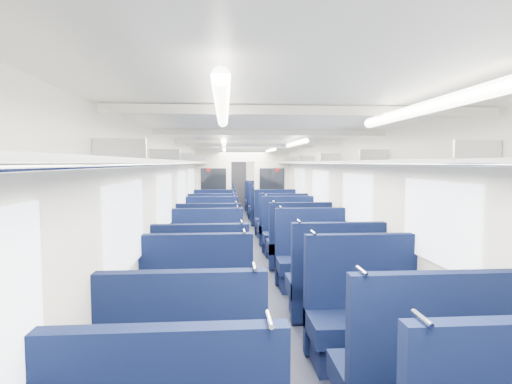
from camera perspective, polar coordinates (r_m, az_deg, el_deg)
floor at (r=8.98m, az=-0.82°, el=-8.54°), size 2.80×18.00×0.01m
ceiling at (r=8.77m, az=-0.84°, el=6.62°), size 2.80×18.00×0.01m
wall_left at (r=8.82m, az=-9.94°, el=-1.09°), size 0.02×18.00×2.35m
dado_left at (r=8.93m, az=-9.78°, el=-6.37°), size 0.03×17.90×0.70m
wall_right at (r=8.99m, az=8.11°, el=-0.98°), size 0.02×18.00×2.35m
dado_right at (r=9.10m, az=7.97°, el=-6.16°), size 0.03×17.90×0.70m
wall_far at (r=17.77m, az=-2.61°, el=1.54°), size 2.80×0.02×2.35m
luggage_rack_left at (r=8.77m, az=-8.79°, el=4.11°), size 0.36×17.40×0.18m
luggage_rack_right at (r=8.92m, az=6.99°, el=4.13°), size 0.36×17.40×0.18m
windows at (r=8.32m, az=-0.64°, el=0.35°), size 2.78×15.60×0.75m
ceiling_fittings at (r=8.51m, az=-0.73°, el=6.29°), size 2.70×16.06×0.11m
end_door at (r=17.72m, az=-2.60°, el=0.97°), size 0.75×0.06×2.00m
bulkhead at (r=12.33m, az=-1.84°, el=0.69°), size 2.80×0.10×2.35m
seat_4 at (r=3.27m, az=-9.83°, el=-24.60°), size 1.15×0.63×1.28m
seat_5 at (r=3.41m, az=21.75°, el=-23.58°), size 1.15×0.63×1.28m
seat_6 at (r=4.28m, az=-8.34°, el=-17.44°), size 1.15×0.63×1.28m
seat_7 at (r=4.37m, az=14.89°, el=-17.11°), size 1.15×0.63×1.28m
seat_8 at (r=5.21m, az=-7.57°, el=-13.48°), size 1.15×0.63×1.28m
seat_9 at (r=5.38m, az=10.86°, el=-12.95°), size 1.15×0.63×1.28m
seat_10 at (r=6.50m, az=-6.90°, el=-9.91°), size 1.15×0.63×1.28m
seat_11 at (r=6.57m, az=7.92°, el=-9.77°), size 1.15×0.63×1.28m
seat_12 at (r=7.58m, az=-6.53°, el=-7.89°), size 1.15×0.63×1.28m
seat_13 at (r=7.76m, az=5.95°, el=-7.60°), size 1.15×0.63×1.28m
seat_14 at (r=8.73m, az=-6.24°, el=-6.29°), size 1.15×0.63×1.28m
seat_15 at (r=8.82m, az=4.67°, el=-6.17°), size 1.15×0.63×1.28m
seat_16 at (r=9.85m, az=-6.02°, el=-5.10°), size 1.15×0.63×1.28m
seat_17 at (r=9.85m, az=3.70°, el=-5.08°), size 1.15×0.63×1.28m
seat_18 at (r=10.95m, az=-5.85°, el=-4.17°), size 1.15×0.63×1.28m
seat_19 at (r=10.99m, az=2.85°, el=-4.12°), size 1.15×0.63×1.28m
seat_20 at (r=12.91m, az=-5.62°, el=-2.92°), size 1.15×0.63×1.28m
seat_21 at (r=12.91m, az=1.76°, el=-2.89°), size 1.15×0.63×1.28m
seat_22 at (r=14.01m, az=-5.52°, el=-2.36°), size 1.15×0.63×1.28m
seat_23 at (r=14.13m, az=1.23°, el=-2.29°), size 1.15×0.63×1.28m
seat_24 at (r=15.28m, az=-5.42°, el=-1.82°), size 1.15×0.63×1.28m
seat_25 at (r=15.36m, az=0.78°, el=-1.78°), size 1.15×0.63×1.28m
seat_26 at (r=16.51m, az=-5.34°, el=-1.39°), size 1.15×0.63×1.28m
seat_27 at (r=16.43m, az=0.45°, el=-1.40°), size 1.15×0.63×1.28m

